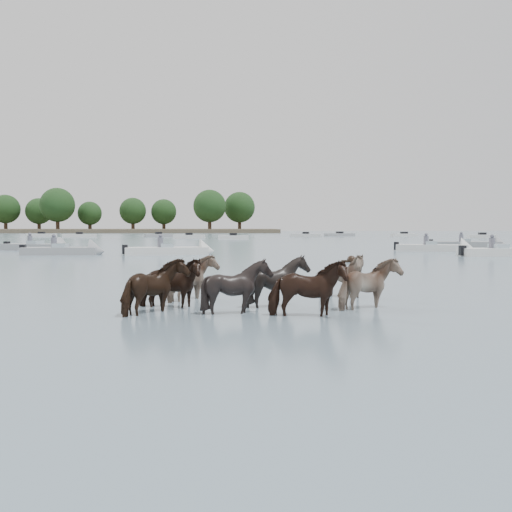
{
  "coord_description": "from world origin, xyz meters",
  "views": [
    {
      "loc": [
        -2.07,
        -12.48,
        1.82
      ],
      "look_at": [
        -1.54,
        1.19,
        1.1
      ],
      "focal_mm": 40.18,
      "sensor_mm": 36.0,
      "label": 1
    }
  ],
  "objects": [
    {
      "name": "ground",
      "position": [
        0.0,
        0.0,
        0.0
      ],
      "size": [
        400.0,
        400.0,
        0.0
      ],
      "primitive_type": "plane",
      "color": "slate",
      "rests_on": "ground"
    },
    {
      "name": "pony_herd",
      "position": [
        -1.57,
        0.17,
        0.49
      ],
      "size": [
        6.09,
        4.31,
        1.34
      ],
      "color": "black",
      "rests_on": "ground"
    },
    {
      "name": "swimming_pony",
      "position": [
        3.78,
        15.99,
        0.1
      ],
      "size": [
        0.72,
        0.44,
        0.44
      ],
      "color": "black",
      "rests_on": "ground"
    },
    {
      "name": "motorboat_a",
      "position": [
        -12.33,
        24.24,
        0.23
      ],
      "size": [
        5.28,
        1.86,
        1.92
      ],
      "rotation": [
        0.0,
        0.0,
        0.05
      ],
      "color": "gray",
      "rests_on": "ground"
    },
    {
      "name": "motorboat_b",
      "position": [
        -5.58,
        24.25,
        0.23
      ],
      "size": [
        5.9,
        2.53,
        1.92
      ],
      "rotation": [
        0.0,
        0.0,
        0.17
      ],
      "color": "silver",
      "rests_on": "ground"
    },
    {
      "name": "motorboat_c",
      "position": [
        13.0,
        28.27,
        0.23
      ],
      "size": [
        5.63,
        3.27,
        1.92
      ],
      "rotation": [
        0.0,
        0.0,
        -0.33
      ],
      "color": "silver",
      "rests_on": "ground"
    },
    {
      "name": "motorboat_d",
      "position": [
        14.76,
        21.76,
        0.23
      ],
      "size": [
        5.29,
        2.02,
        1.92
      ],
      "rotation": [
        0.0,
        0.0,
        0.08
      ],
      "color": "silver",
      "rests_on": "ground"
    },
    {
      "name": "motorboat_e",
      "position": [
        18.81,
        36.15,
        0.22
      ],
      "size": [
        6.38,
        3.54,
        1.92
      ],
      "rotation": [
        0.0,
        0.0,
        -0.33
      ],
      "color": "gray",
      "rests_on": "ground"
    },
    {
      "name": "motorboat_f",
      "position": [
        -16.31,
        31.05,
        0.23
      ],
      "size": [
        5.63,
        3.01,
        1.92
      ],
      "rotation": [
        0.0,
        0.0,
        -0.28
      ],
      "color": "gray",
      "rests_on": "ground"
    },
    {
      "name": "distant_flotilla",
      "position": [
        -0.36,
        79.05,
        0.26
      ],
      "size": [
        107.43,
        24.86,
        0.93
      ],
      "color": "silver",
      "rests_on": "ground"
    },
    {
      "name": "treeline",
      "position": [
        -65.15,
        151.74,
        6.62
      ],
      "size": [
        144.96,
        22.22,
        12.46
      ],
      "color": "#382619",
      "rests_on": "ground"
    }
  ]
}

